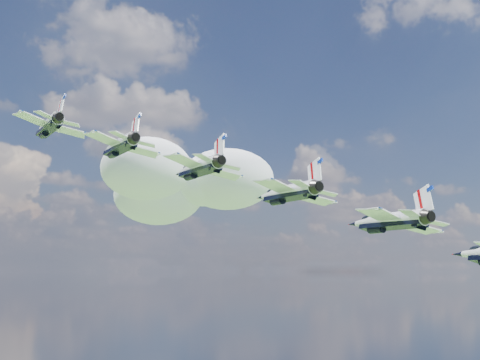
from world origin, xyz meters
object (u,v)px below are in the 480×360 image
object	(u,v)px
jet_2	(197,168)
jet_4	(386,221)
jet_0	(48,126)
jet_3	(286,193)
jet_1	(118,146)

from	to	relation	value
jet_2	jet_4	size ratio (longest dim) A/B	1.00
jet_0	jet_3	bearing A→B (deg)	-51.27
jet_2	jet_0	bearing A→B (deg)	128.73
jet_1	jet_3	world-z (taller)	jet_1
jet_2	jet_3	world-z (taller)	jet_2
jet_2	jet_4	distance (m)	24.87
jet_2	jet_3	distance (m)	12.43
jet_1	jet_2	bearing A→B (deg)	-51.27
jet_3	jet_4	world-z (taller)	jet_3
jet_2	jet_3	xyz separation A→B (m)	(8.91, -7.84, -3.71)
jet_0	jet_3	distance (m)	37.30
jet_4	jet_1	bearing A→B (deg)	128.73
jet_0	jet_2	world-z (taller)	jet_0
jet_2	jet_3	size ratio (longest dim) A/B	1.00
jet_1	jet_2	xyz separation A→B (m)	(8.91, -7.84, -3.71)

